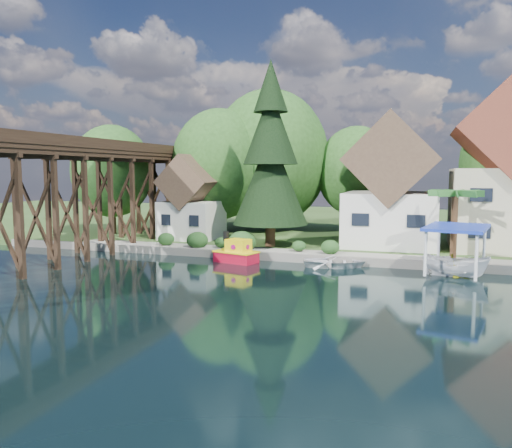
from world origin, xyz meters
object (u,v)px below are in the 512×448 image
(house_center, at_px, (508,176))
(boat_white_a, at_px, (335,261))
(trestle_bridge, at_px, (83,190))
(palm_tree, at_px, (455,195))
(shed, at_px, (192,203))
(conifer, at_px, (271,158))
(house_left, at_px, (391,191))
(tugboat, at_px, (237,253))
(boat_yellow, at_px, (454,264))
(boat_canopy, at_px, (456,255))

(house_center, distance_m, boat_white_a, 16.63)
(trestle_bridge, distance_m, palm_tree, 28.23)
(shed, bearing_deg, conifer, -17.19)
(conifer, bearing_deg, boat_white_a, -38.04)
(boat_white_a, bearing_deg, conifer, 40.65)
(shed, bearing_deg, boat_white_a, -27.03)
(boat_white_a, bearing_deg, house_left, -31.17)
(house_left, relative_size, boat_white_a, 2.51)
(tugboat, bearing_deg, conifer, 79.07)
(trestle_bridge, height_order, boat_yellow, trestle_bridge)
(tugboat, bearing_deg, palm_tree, 14.02)
(house_center, height_order, boat_yellow, house_center)
(palm_tree, xyz_separation_m, boat_white_a, (-8.00, -3.39, -4.62))
(trestle_bridge, xyz_separation_m, boat_yellow, (27.65, 1.87, -4.64))
(palm_tree, height_order, boat_canopy, palm_tree)
(conifer, xyz_separation_m, tugboat, (-1.03, -5.32, -7.20))
(shed, height_order, tugboat, shed)
(shed, relative_size, boat_yellow, 2.91)
(tugboat, distance_m, boat_white_a, 7.30)
(shed, relative_size, tugboat, 2.21)
(trestle_bridge, xyz_separation_m, house_center, (32.00, 11.33, 1.07))
(shed, relative_size, conifer, 0.51)
(conifer, bearing_deg, palm_tree, -6.02)
(shed, distance_m, boat_yellow, 24.05)
(shed, distance_m, tugboat, 11.34)
(house_center, distance_m, tugboat, 22.66)
(conifer, height_order, palm_tree, conifer)
(conifer, height_order, boat_white_a, conifer)
(boat_white_a, distance_m, boat_yellow, 7.91)
(trestle_bridge, relative_size, conifer, 2.88)
(boat_yellow, bearing_deg, shed, 76.76)
(conifer, relative_size, boat_yellow, 5.69)
(house_center, bearing_deg, boat_white_a, -142.16)
(conifer, height_order, boat_yellow, conifer)
(house_left, xyz_separation_m, boat_canopy, (4.65, -9.93, -3.72))
(conifer, xyz_separation_m, boat_yellow, (14.16, -4.83, -7.19))
(shed, bearing_deg, palm_tree, -10.29)
(house_center, xyz_separation_m, boat_yellow, (-4.35, -9.46, -5.71))
(trestle_bridge, height_order, shed, trestle_bridge)
(house_center, relative_size, boat_canopy, 2.42)
(trestle_bridge, xyz_separation_m, boat_white_a, (19.74, 1.81, -4.89))
(conifer, bearing_deg, boat_yellow, -18.83)
(shed, distance_m, conifer, 9.77)
(trestle_bridge, xyz_separation_m, tugboat, (12.46, 1.38, -4.65))
(trestle_bridge, height_order, house_left, house_left)
(house_center, bearing_deg, house_left, -176.82)
(tugboat, xyz_separation_m, boat_white_a, (7.28, 0.43, -0.24))
(house_left, distance_m, tugboat, 14.84)
(tugboat, relative_size, boat_yellow, 1.31)
(house_center, bearing_deg, shed, -175.76)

